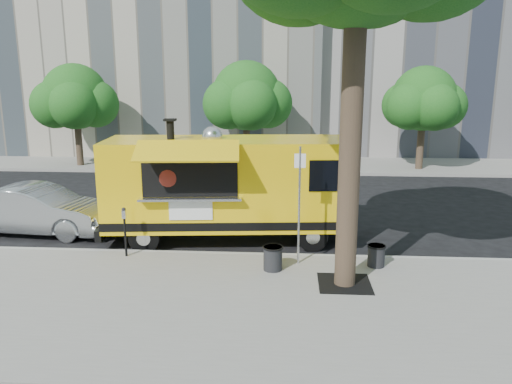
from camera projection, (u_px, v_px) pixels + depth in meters
ground at (243, 247)px, 14.41m from camera, size 120.00×120.00×0.00m
sidewalk at (226, 307)px, 10.51m from camera, size 60.00×6.00×0.15m
curb at (240, 256)px, 13.49m from camera, size 60.00×0.14×0.16m
far_sidewalk at (266, 165)px, 27.52m from camera, size 60.00×5.00×0.15m
tree_well at (344, 283)px, 11.48m from camera, size 1.20×1.20×0.02m
far_tree_a at (75, 97)px, 26.18m from camera, size 3.42×3.42×5.36m
far_tree_b at (246, 96)px, 25.96m from camera, size 3.60×3.60×5.50m
far_tree_c at (424, 99)px, 25.10m from camera, size 3.24×3.24×5.21m
sign_post at (299, 199)px, 12.39m from camera, size 0.28×0.06×3.00m
parking_meter at (125, 226)px, 13.08m from camera, size 0.11×0.11×1.33m
food_truck at (226, 185)px, 14.62m from camera, size 7.47×3.89×3.61m
sedan at (38, 210)px, 15.51m from camera, size 4.74×2.01×1.52m
trash_bin_left at (273, 257)px, 12.25m from camera, size 0.50×0.50×0.60m
trash_bin_right at (376, 255)px, 12.49m from camera, size 0.46×0.46×0.55m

